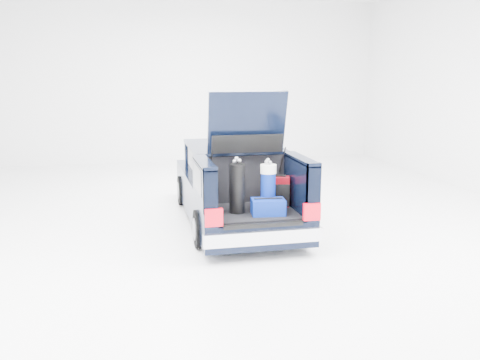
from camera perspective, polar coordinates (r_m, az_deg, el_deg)
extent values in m
plane|color=white|center=(9.64, -0.63, -4.63)|extent=(14.00, 14.00, 0.00)
cube|color=black|center=(10.13, -1.37, -0.90)|extent=(1.75, 3.00, 0.70)
cube|color=black|center=(11.67, -2.81, 0.28)|extent=(1.70, 0.30, 0.50)
cube|color=silver|center=(11.82, -2.92, 0.08)|extent=(1.72, 0.10, 0.22)
cube|color=black|center=(9.53, -0.82, 2.09)|extent=(1.55, 1.95, 0.54)
cube|color=black|center=(9.49, -0.83, 3.82)|extent=(1.62, 2.05, 0.06)
cube|color=black|center=(8.14, 1.49, -5.19)|extent=(1.75, 1.30, 0.40)
cube|color=black|center=(8.10, 1.46, -3.63)|extent=(1.32, 1.18, 0.05)
cube|color=black|center=(7.84, -4.01, -1.16)|extent=(0.20, 1.30, 0.85)
cube|color=black|center=(8.19, 6.79, -0.64)|extent=(0.20, 1.30, 0.85)
cube|color=black|center=(7.75, -4.05, 1.98)|extent=(0.20, 1.30, 0.06)
cube|color=black|center=(8.11, 6.86, 2.36)|extent=(0.20, 1.30, 0.06)
cube|color=black|center=(8.57, 0.53, -0.04)|extent=(1.36, 0.08, 0.84)
cube|color=silver|center=(7.50, 2.72, -6.45)|extent=(1.80, 0.12, 0.20)
cube|color=#AC0716|center=(7.28, -2.96, -4.23)|extent=(0.26, 0.07, 0.26)
cube|color=#AC0716|center=(7.64, 8.07, -3.55)|extent=(0.26, 0.07, 0.26)
cube|color=black|center=(7.48, 2.66, -5.10)|extent=(1.20, 0.06, 0.06)
cube|color=black|center=(8.26, 0.81, 6.46)|extent=(1.28, 0.33, 1.03)
cube|color=black|center=(8.29, 0.75, 7.45)|extent=(0.95, 0.17, 0.54)
cylinder|color=black|center=(10.84, -6.42, -1.17)|extent=(0.20, 0.62, 0.62)
cylinder|color=slate|center=(10.84, -6.42, -1.17)|extent=(0.23, 0.36, 0.36)
cylinder|color=black|center=(11.11, 2.02, -0.77)|extent=(0.20, 0.62, 0.62)
cylinder|color=slate|center=(11.11, 2.02, -0.77)|extent=(0.23, 0.36, 0.36)
cylinder|color=black|center=(8.15, -4.40, -5.50)|extent=(0.20, 0.62, 0.62)
cylinder|color=slate|center=(8.15, -4.40, -5.50)|extent=(0.23, 0.36, 0.36)
cylinder|color=black|center=(8.51, 6.64, -4.79)|extent=(0.20, 0.62, 0.62)
cylinder|color=slate|center=(8.51, 6.64, -4.79)|extent=(0.23, 0.36, 0.36)
cube|color=#67030B|center=(8.35, 4.47, -1.27)|extent=(0.35, 0.27, 0.49)
cube|color=black|center=(8.30, 4.50, 0.47)|extent=(0.20, 0.09, 0.03)
cube|color=black|center=(8.28, 4.65, -1.74)|extent=(0.31, 0.10, 0.37)
cylinder|color=black|center=(7.88, -0.32, -0.95)|extent=(0.28, 0.29, 0.78)
cube|color=white|center=(7.97, -0.47, -0.60)|extent=(0.09, 0.03, 0.28)
sphere|color=#99999E|center=(7.81, -0.62, 2.12)|extent=(0.06, 0.06, 0.06)
sphere|color=#99999E|center=(7.78, -0.08, 2.21)|extent=(0.06, 0.06, 0.06)
cylinder|color=black|center=(8.08, 3.16, -3.14)|extent=(0.33, 0.33, 0.10)
cylinder|color=navy|center=(8.00, 3.18, -1.00)|extent=(0.30, 0.30, 0.53)
cylinder|color=white|center=(7.94, 3.21, 1.25)|extent=(0.33, 0.33, 0.14)
sphere|color=#99999E|center=(7.95, 3.38, 1.97)|extent=(0.06, 0.06, 0.06)
sphere|color=#99999E|center=(7.95, 3.14, 2.26)|extent=(0.06, 0.06, 0.06)
cube|color=navy|center=(7.86, 3.17, -3.02)|extent=(0.54, 0.38, 0.24)
cylinder|color=black|center=(7.82, 3.18, -2.08)|extent=(0.44, 0.07, 0.03)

